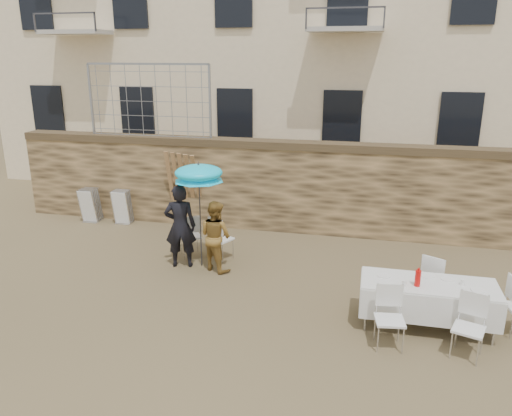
% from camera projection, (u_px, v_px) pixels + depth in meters
% --- Properties ---
extents(ground, '(80.00, 80.00, 0.00)m').
position_uv_depth(ground, '(201.00, 328.00, 8.05)').
color(ground, brown).
rests_on(ground, ground).
extents(stone_wall, '(13.00, 0.50, 2.20)m').
position_uv_depth(stone_wall, '(266.00, 186.00, 12.37)').
color(stone_wall, brown).
rests_on(stone_wall, ground).
extents(chain_link_fence, '(3.20, 0.06, 1.80)m').
position_uv_depth(chain_link_fence, '(149.00, 101.00, 12.43)').
color(chain_link_fence, gray).
rests_on(chain_link_fence, stone_wall).
extents(man_suit, '(0.72, 0.56, 1.75)m').
position_uv_depth(man_suit, '(180.00, 226.00, 10.17)').
color(man_suit, black).
rests_on(man_suit, ground).
extents(woman_dress, '(0.88, 0.82, 1.45)m').
position_uv_depth(woman_dress, '(216.00, 236.00, 10.05)').
color(woman_dress, '#C28D3B').
rests_on(woman_dress, ground).
extents(umbrella, '(1.00, 1.00, 2.04)m').
position_uv_depth(umbrella, '(199.00, 176.00, 9.87)').
color(umbrella, '#3F3F44').
rests_on(umbrella, ground).
extents(couple_chair_left, '(0.66, 0.66, 0.96)m').
position_uv_depth(couple_chair_left, '(190.00, 235.00, 10.80)').
color(couple_chair_left, white).
rests_on(couple_chair_left, ground).
extents(couple_chair_right, '(0.64, 0.64, 0.96)m').
position_uv_depth(couple_chair_right, '(221.00, 238.00, 10.65)').
color(couple_chair_right, white).
rests_on(couple_chair_right, ground).
extents(banquet_table, '(2.10, 0.85, 0.78)m').
position_uv_depth(banquet_table, '(429.00, 286.00, 7.89)').
color(banquet_table, silver).
rests_on(banquet_table, ground).
extents(soda_bottle, '(0.09, 0.09, 0.26)m').
position_uv_depth(soda_bottle, '(418.00, 278.00, 7.74)').
color(soda_bottle, red).
rests_on(soda_bottle, banquet_table).
extents(table_chair_front_left, '(0.54, 0.54, 0.96)m').
position_uv_depth(table_chair_front_left, '(390.00, 319.00, 7.40)').
color(table_chair_front_left, white).
rests_on(table_chair_front_left, ground).
extents(table_chair_front_right, '(0.61, 0.61, 0.96)m').
position_uv_depth(table_chair_front_right, '(469.00, 328.00, 7.16)').
color(table_chair_front_right, white).
rests_on(table_chair_front_right, ground).
extents(table_chair_back, '(0.65, 0.65, 0.96)m').
position_uv_depth(table_chair_back, '(435.00, 280.00, 8.66)').
color(table_chair_back, white).
rests_on(table_chair_back, ground).
extents(chair_stack_left, '(0.46, 0.47, 0.92)m').
position_uv_depth(chair_stack_left, '(94.00, 203.00, 13.19)').
color(chair_stack_left, white).
rests_on(chair_stack_left, ground).
extents(chair_stack_right, '(0.46, 0.40, 0.92)m').
position_uv_depth(chair_stack_right, '(125.00, 205.00, 12.99)').
color(chair_stack_right, white).
rests_on(chair_stack_right, ground).
extents(wood_planks, '(0.70, 0.20, 2.00)m').
position_uv_depth(wood_planks, '(183.00, 188.00, 12.55)').
color(wood_planks, '#A37749').
rests_on(wood_planks, ground).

